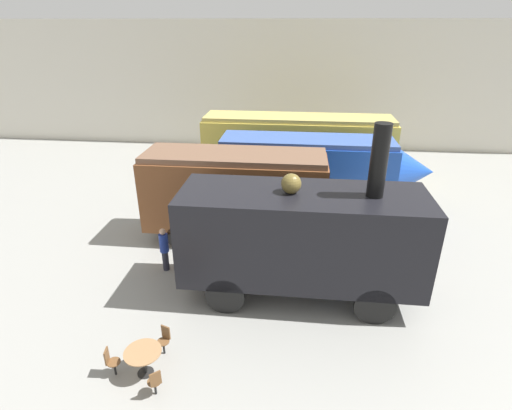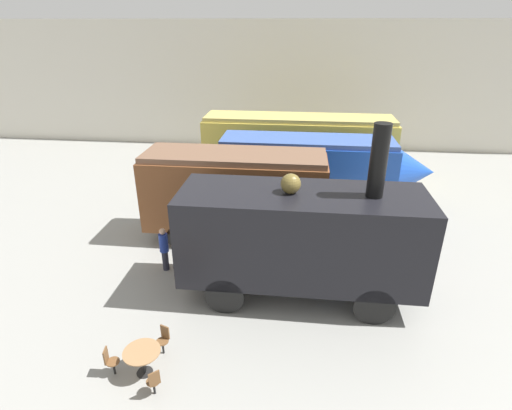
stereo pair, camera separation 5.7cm
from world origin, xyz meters
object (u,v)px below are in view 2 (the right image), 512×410
passenger_coach_vintage (298,143)px  streamlined_locomotive (322,167)px  steam_locomotive (301,235)px  cafe_table_near (142,355)px  passenger_coach_wooden (235,190)px  visitor_person (164,248)px  cafe_chair_0 (164,338)px

passenger_coach_vintage → streamlined_locomotive: passenger_coach_vintage is taller
steam_locomotive → cafe_table_near: 6.00m
passenger_coach_vintage → passenger_coach_wooden: size_ratio=1.45×
passenger_coach_vintage → visitor_person: bearing=-114.6°
passenger_coach_vintage → steam_locomotive: size_ratio=1.39×
streamlined_locomotive → steam_locomotive: 7.70m
steam_locomotive → cafe_table_near: (-4.11, -4.02, -1.72)m
visitor_person → passenger_coach_vintage: bearing=65.4°
passenger_coach_vintage → cafe_table_near: (-3.78, -15.40, -1.65)m
cafe_chair_0 → cafe_table_near: bearing=-0.0°
passenger_coach_vintage → cafe_table_near: bearing=-103.8°
passenger_coach_wooden → steam_locomotive: bearing=-53.5°
steam_locomotive → visitor_person: size_ratio=4.44×
passenger_coach_wooden → cafe_table_near: passenger_coach_wooden is taller
visitor_person → steam_locomotive: bearing=-10.3°
cafe_table_near → passenger_coach_wooden: bearing=80.8°
passenger_coach_wooden → cafe_chair_0: (-0.97, -7.03, -1.73)m
cafe_table_near → cafe_chair_0: cafe_chair_0 is taller
steam_locomotive → passenger_coach_vintage: bearing=91.6°
passenger_coach_vintage → cafe_chair_0: bearing=-103.4°
steam_locomotive → visitor_person: steam_locomotive is taller
cafe_table_near → visitor_person: (-1.00, 4.95, 0.34)m
steam_locomotive → visitor_person: (-5.11, 0.93, -1.38)m
steam_locomotive → cafe_table_near: bearing=-135.6°
steam_locomotive → visitor_person: 5.37m
passenger_coach_wooden → steam_locomotive: (2.83, -3.82, 0.11)m
streamlined_locomotive → cafe_chair_0: 11.95m
streamlined_locomotive → visitor_person: bearing=-132.3°
passenger_coach_vintage → streamlined_locomotive: bearing=-70.8°
streamlined_locomotive → passenger_coach_wooden: passenger_coach_wooden is taller
passenger_coach_vintage → streamlined_locomotive: (1.31, -3.75, -0.14)m
cafe_chair_0 → steam_locomotive: bearing=150.9°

